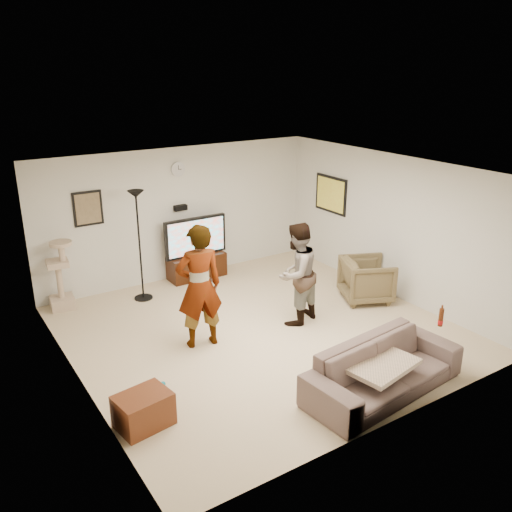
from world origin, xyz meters
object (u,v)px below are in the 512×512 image
person_right (296,274)px  side_table (143,410)px  beer_bottle (441,317)px  tv (196,237)px  sofa (384,369)px  tv_stand (197,266)px  armchair (367,280)px  cat_tree (59,275)px  person_left (199,286)px  floor_lamp (140,246)px

person_right → side_table: (-3.05, -1.18, -0.62)m
beer_bottle → side_table: beer_bottle is taller
beer_bottle → side_table: (-3.81, 1.00, -0.56)m
tv → sofa: tv is taller
beer_bottle → tv_stand: bearing=104.3°
armchair → side_table: armchair is taller
tv → person_right: person_right is taller
cat_tree → side_table: 3.76m
beer_bottle → person_left: bearing=135.4°
floor_lamp → armchair: 3.97m
tv_stand → sofa: 4.74m
floor_lamp → sofa: bearing=-71.5°
floor_lamp → person_left: bearing=-87.2°
beer_bottle → armchair: 2.36m
side_table → tv_stand: bearing=55.2°
person_left → person_right: (1.62, -0.16, -0.10)m
tv_stand → floor_lamp: floor_lamp is taller
floor_lamp → person_left: (0.10, -2.02, -0.05)m
floor_lamp → cat_tree: size_ratio=1.63×
sofa → side_table: 2.97m
floor_lamp → person_right: size_ratio=1.18×
person_right → cat_tree: bearing=-58.7°
cat_tree → person_right: (3.01, -2.56, 0.23)m
floor_lamp → sofa: floor_lamp is taller
beer_bottle → armchair: size_ratio=0.30×
cat_tree → side_table: cat_tree is taller
cat_tree → armchair: 5.24m
armchair → floor_lamp: bearing=80.9°
tv → side_table: 4.60m
sofa → tv: bearing=87.2°
tv_stand → tv: tv is taller
person_right → armchair: bearing=162.1°
tv_stand → person_right: (0.46, -2.57, 0.59)m
floor_lamp → side_table: (-1.34, -3.36, -0.77)m
tv → floor_lamp: 1.32m
tv_stand → armchair: bearing=-51.8°
floor_lamp → side_table: floor_lamp is taller
cat_tree → beer_bottle: bearing=-51.5°
person_right → side_table: bearing=2.7°
tv → floor_lamp: size_ratio=0.64×
cat_tree → beer_bottle: cat_tree is taller
person_left → tv_stand: bearing=-106.6°
sofa → armchair: 2.84m
side_table → tv: bearing=55.2°
floor_lamp → tv_stand: bearing=16.8°
tv → armchair: 3.28m
beer_bottle → side_table: bearing=165.4°
armchair → side_table: 4.76m
person_right → side_table: size_ratio=2.73×
tv_stand → armchair: armchair is taller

